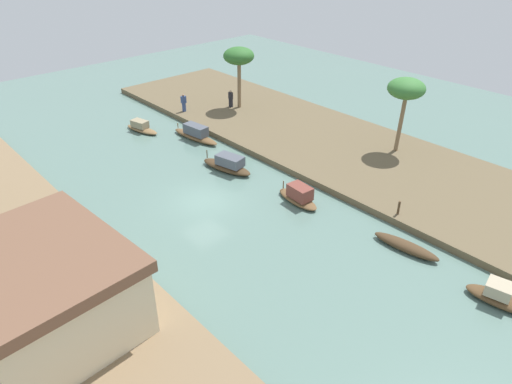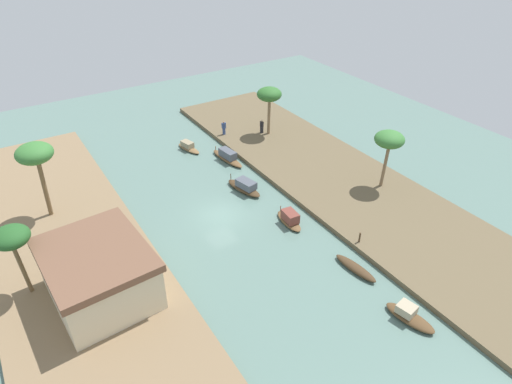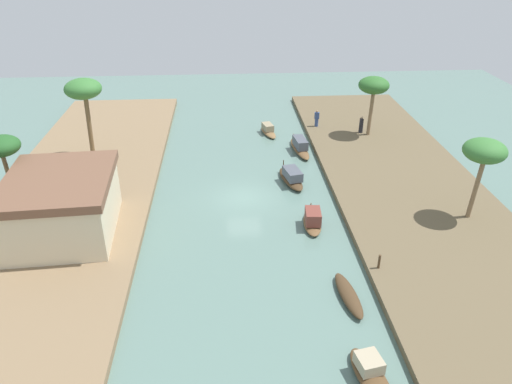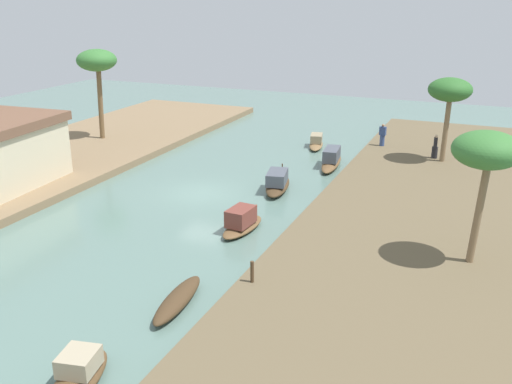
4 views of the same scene
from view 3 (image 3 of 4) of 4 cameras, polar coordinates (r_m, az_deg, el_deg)
name	(u,v)px [view 3 (image 3 of 4)]	position (r m, az deg, el deg)	size (l,w,h in m)	color
river_water	(244,198)	(35.41, -1.46, -0.68)	(70.29, 70.29, 0.00)	slate
riverbank_left	(408,190)	(37.73, 17.42, 0.25)	(45.84, 11.30, 0.45)	brown
riverbank_right	(72,200)	(36.97, -20.75, -0.93)	(45.84, 11.30, 0.45)	#846B4C
sampan_near_left_bank	(300,146)	(43.03, 5.17, 5.35)	(4.89, 1.63, 1.23)	brown
sampan_with_red_awning	(291,177)	(37.42, 4.17, 1.74)	(4.25, 2.07, 1.21)	#47331E
sampan_with_tall_canopy	(349,295)	(26.55, 10.80, -11.79)	(3.79, 1.24, 0.50)	#47331E
sampan_midstream	(313,220)	(32.04, 6.65, -3.27)	(3.32, 1.42, 1.21)	brown
sampan_open_hull	(371,374)	(22.77, 13.31, -20.04)	(3.58, 1.83, 1.07)	brown
sampan_upstream_small	(268,130)	(46.85, 1.43, 7.25)	(3.49, 1.71, 0.94)	brown
person_on_near_bank	(361,126)	(46.85, 12.22, 7.58)	(0.44, 0.44, 1.58)	#232328
person_by_mooring	(317,119)	(47.70, 7.13, 8.50)	(0.39, 0.49, 1.60)	#33477A
mooring_post	(379,262)	(28.19, 14.25, -7.91)	(0.14, 0.14, 0.86)	#4C3823
palm_tree_left_near	(484,152)	(33.25, 25.22, 4.26)	(2.66, 2.66, 5.47)	#7F6647
palm_tree_left_far	(374,86)	(45.32, 13.64, 11.96)	(2.73, 2.73, 5.41)	#7F6647
palm_tree_right_tall	(2,147)	(34.94, -27.68, 4.65)	(2.35, 2.35, 5.32)	brown
palm_tree_right_short	(83,91)	(41.30, -19.60, 11.14)	(2.89, 2.89, 6.58)	brown
riverside_building	(62,205)	(31.98, -21.79, -1.41)	(8.05, 6.76, 3.78)	beige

